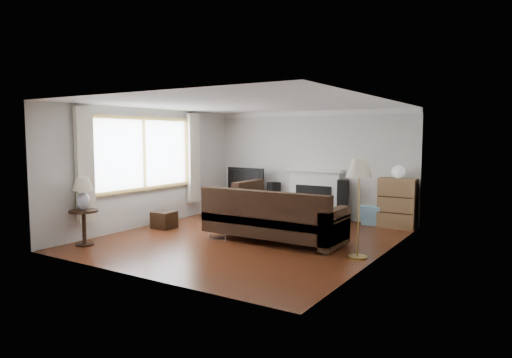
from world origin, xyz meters
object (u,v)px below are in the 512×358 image
Objects in this scene: tv_stand at (248,202)px; coffee_table at (309,217)px; floor_lamp at (358,209)px; bookshelf at (397,203)px; side_table at (84,228)px; sectional_sofa at (273,217)px.

tv_stand reaches higher than coffee_table.
tv_stand is 0.68× the size of floor_lamp.
bookshelf is 6.18m from side_table.
tv_stand is 3.70m from bookshelf.
side_table is (-0.55, -4.44, 0.04)m from tv_stand.
floor_lamp is at bearing -35.12° from tv_stand.
coffee_table is 4.38m from side_table.
tv_stand is at bearing -179.20° from bookshelf.
bookshelf is 0.87× the size of coffee_table.
floor_lamp is at bearing -21.15° from coffee_table.
coffee_table is at bearing 134.50° from floor_lamp.
bookshelf is at bearing 0.80° from tv_stand.
floor_lamp reaches higher than bookshelf.
tv_stand is 2.41m from coffee_table.
sectional_sofa is at bearing -48.57° from tv_stand.
coffee_table is (2.18, -1.02, -0.03)m from tv_stand.
sectional_sofa reaches higher than tv_stand.
coffee_table is at bearing 87.75° from sectional_sofa.
bookshelf is at bearing 46.68° from side_table.
floor_lamp is (1.70, -0.28, 0.34)m from sectional_sofa.
side_table is (-4.24, -4.50, -0.21)m from bookshelf.
side_table is (-2.73, -3.43, 0.08)m from coffee_table.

